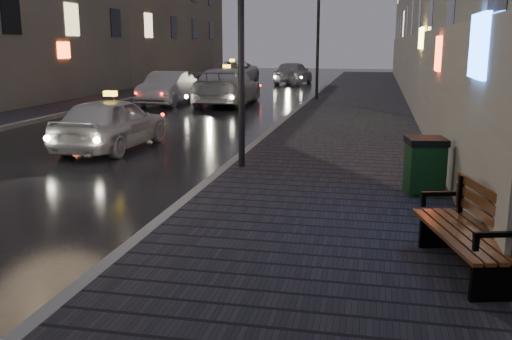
# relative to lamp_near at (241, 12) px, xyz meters

# --- Properties ---
(sidewalk) EXTENTS (4.60, 58.00, 0.15)m
(sidewalk) POSITION_rel_lamp_near_xyz_m (2.05, 15.00, -3.41)
(sidewalk) COLOR black
(sidewalk) RESTS_ON ground
(curb) EXTENTS (0.20, 58.00, 0.15)m
(curb) POSITION_rel_lamp_near_xyz_m (-0.35, 15.00, -3.41)
(curb) COLOR slate
(curb) RESTS_ON ground
(sidewalk_far) EXTENTS (2.40, 58.00, 0.15)m
(sidewalk_far) POSITION_rel_lamp_near_xyz_m (-10.55, 15.00, -3.41)
(sidewalk_far) COLOR black
(sidewalk_far) RESTS_ON ground
(curb_far) EXTENTS (0.20, 58.00, 0.15)m
(curb_far) POSITION_rel_lamp_near_xyz_m (-9.25, 15.00, -3.41)
(curb_far) COLOR slate
(curb_far) RESTS_ON ground
(building_far_c) EXTENTS (6.00, 22.00, 11.00)m
(building_far_c) POSITION_rel_lamp_near_xyz_m (-15.35, 33.00, 2.01)
(building_far_c) COLOR #6B6051
(building_far_c) RESTS_ON ground
(lamp_near) EXTENTS (0.36, 0.36, 5.28)m
(lamp_near) POSITION_rel_lamp_near_xyz_m (0.00, 0.00, 0.00)
(lamp_near) COLOR black
(lamp_near) RESTS_ON sidewalk
(lamp_far) EXTENTS (0.36, 0.36, 5.28)m
(lamp_far) POSITION_rel_lamp_near_xyz_m (0.00, 16.00, 0.00)
(lamp_far) COLOR black
(lamp_far) RESTS_ON sidewalk
(bench) EXTENTS (1.15, 2.08, 1.01)m
(bench) POSITION_rel_lamp_near_xyz_m (4.08, -5.27, -2.83)
(bench) COLOR black
(bench) RESTS_ON sidewalk
(trash_bin) EXTENTS (0.78, 0.78, 1.03)m
(trash_bin) POSITION_rel_lamp_near_xyz_m (3.79, -1.62, -2.81)
(trash_bin) COLOR black
(trash_bin) RESTS_ON sidewalk
(taxi_near) EXTENTS (1.87, 4.30, 1.44)m
(taxi_near) POSITION_rel_lamp_near_xyz_m (-4.13, 2.12, -2.77)
(taxi_near) COLOR silver
(taxi_near) RESTS_ON ground
(car_left_mid) EXTENTS (1.73, 4.66, 1.52)m
(car_left_mid) POSITION_rel_lamp_near_xyz_m (-6.84, 13.61, -2.73)
(car_left_mid) COLOR #A8A8B0
(car_left_mid) RESTS_ON ground
(taxi_mid) EXTENTS (2.60, 5.99, 1.72)m
(taxi_mid) POSITION_rel_lamp_near_xyz_m (-4.02, 14.00, -2.63)
(taxi_mid) COLOR #BAB9C0
(taxi_mid) RESTS_ON ground
(taxi_far) EXTENTS (2.95, 5.92, 1.61)m
(taxi_far) POSITION_rel_lamp_near_xyz_m (-7.13, 27.24, -2.68)
(taxi_far) COLOR silver
(taxi_far) RESTS_ON ground
(car_far) EXTENTS (2.49, 4.91, 1.60)m
(car_far) POSITION_rel_lamp_near_xyz_m (-2.95, 28.27, -2.69)
(car_far) COLOR #9F9FA7
(car_far) RESTS_ON ground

